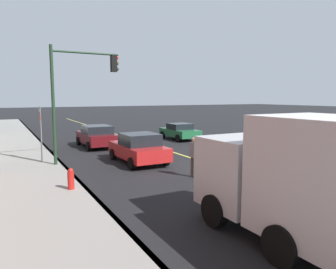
# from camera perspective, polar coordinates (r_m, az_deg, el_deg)

# --- Properties ---
(ground) EXTENTS (200.00, 200.00, 0.00)m
(ground) POSITION_cam_1_polar(r_m,az_deg,el_deg) (16.25, 9.25, -5.82)
(ground) COLOR black
(sidewalk_slab) EXTENTS (80.00, 3.32, 0.15)m
(sidewalk_slab) POSITION_cam_1_polar(r_m,az_deg,el_deg) (13.04, -22.56, -9.11)
(sidewalk_slab) COLOR gray
(sidewalk_slab) RESTS_ON ground
(curb_edge) EXTENTS (80.00, 0.16, 0.15)m
(curb_edge) POSITION_cam_1_polar(r_m,az_deg,el_deg) (13.28, -15.69, -8.55)
(curb_edge) COLOR slate
(curb_edge) RESTS_ON ground
(lane_stripe_center) EXTENTS (80.00, 0.16, 0.01)m
(lane_stripe_center) POSITION_cam_1_polar(r_m,az_deg,el_deg) (16.25, 9.25, -5.80)
(lane_stripe_center) COLOR #D8CC4C
(lane_stripe_center) RESTS_ON ground
(car_green) EXTENTS (3.93, 2.04, 1.34)m
(car_green) POSITION_cam_1_polar(r_m,az_deg,el_deg) (26.13, 2.14, 0.60)
(car_green) COLOR #1E6038
(car_green) RESTS_ON ground
(car_maroon) EXTENTS (4.43, 2.12, 1.53)m
(car_maroon) POSITION_cam_1_polar(r_m,az_deg,el_deg) (22.79, -12.82, -0.24)
(car_maroon) COLOR #591116
(car_maroon) RESTS_ON ground
(car_red) EXTENTS (4.27, 2.13, 1.60)m
(car_red) POSITION_cam_1_polar(r_m,az_deg,el_deg) (17.03, -5.37, -2.45)
(car_red) COLOR red
(car_red) RESTS_ON ground
(truck_white) EXTENTS (6.90, 2.45, 3.13)m
(truck_white) POSITION_cam_1_polar(r_m,az_deg,el_deg) (7.54, 28.10, -8.42)
(truck_white) COLOR silver
(truck_white) RESTS_ON ground
(pedestrian_with_backpack) EXTENTS (0.46, 0.43, 1.79)m
(pedestrian_with_backpack) POSITION_cam_1_polar(r_m,az_deg,el_deg) (13.92, 4.83, -3.46)
(pedestrian_with_backpack) COLOR brown
(pedestrian_with_backpack) RESTS_ON ground
(traffic_light_mast) EXTENTS (0.28, 3.51, 6.06)m
(traffic_light_mast) POSITION_cam_1_polar(r_m,az_deg,el_deg) (16.80, -15.96, 8.54)
(traffic_light_mast) COLOR #1E3823
(traffic_light_mast) RESTS_ON ground
(street_sign_post) EXTENTS (0.60, 0.08, 3.04)m
(street_sign_post) POSITION_cam_1_polar(r_m,az_deg,el_deg) (17.74, -22.10, 0.66)
(street_sign_post) COLOR slate
(street_sign_post) RESTS_ON ground
(fire_hydrant) EXTENTS (0.24, 0.24, 0.94)m
(fire_hydrant) POSITION_cam_1_polar(r_m,az_deg,el_deg) (12.24, -17.22, -8.03)
(fire_hydrant) COLOR red
(fire_hydrant) RESTS_ON ground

